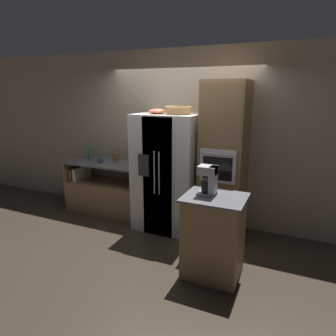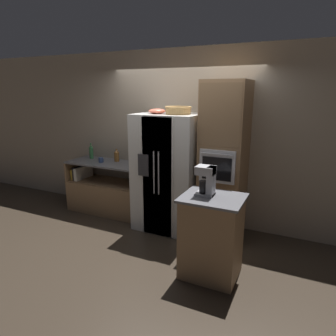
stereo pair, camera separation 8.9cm
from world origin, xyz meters
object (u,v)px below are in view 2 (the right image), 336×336
at_px(wicker_basket, 178,110).
at_px(bottle_short, 91,152).
at_px(refrigerator, 169,172).
at_px(wall_oven, 224,162).
at_px(bottle_tall, 117,155).
at_px(fruit_bowl, 157,111).
at_px(mug, 101,160).
at_px(coffee_maker, 207,180).

xyz_separation_m(wicker_basket, bottle_short, (-1.88, 0.27, -0.83)).
relative_size(wicker_basket, bottle_short, 1.33).
relative_size(refrigerator, wicker_basket, 4.67).
xyz_separation_m(refrigerator, wall_oven, (0.85, 0.07, 0.24)).
xyz_separation_m(wall_oven, bottle_short, (-2.56, 0.16, -0.10)).
height_order(wicker_basket, bottle_tall, wicker_basket).
height_order(fruit_bowl, mug, fruit_bowl).
height_order(fruit_bowl, bottle_tall, fruit_bowl).
height_order(refrigerator, coffee_maker, refrigerator).
bearing_deg(wall_oven, wicker_basket, -170.84).
relative_size(bottle_short, coffee_maker, 0.86).
bearing_deg(fruit_bowl, wall_oven, 8.74).
height_order(wall_oven, fruit_bowl, wall_oven).
distance_m(bottle_tall, coffee_maker, 2.43).
bearing_deg(coffee_maker, bottle_tall, 149.64).
relative_size(mug, coffee_maker, 0.34).
relative_size(refrigerator, bottle_tall, 8.04).
distance_m(bottle_tall, bottle_short, 0.56).
relative_size(refrigerator, mug, 15.74).
bearing_deg(bottle_short, bottle_tall, 0.43).
xyz_separation_m(wicker_basket, mug, (-1.52, 0.09, -0.92)).
relative_size(fruit_bowl, bottle_short, 0.88).
distance_m(refrigerator, wall_oven, 0.89).
bearing_deg(bottle_short, wall_oven, -3.61).
bearing_deg(wall_oven, refrigerator, -175.25).
bearing_deg(bottle_tall, bottle_short, -179.57).
height_order(bottle_tall, bottle_short, bottle_short).
xyz_separation_m(refrigerator, bottle_tall, (-1.15, 0.24, 0.12)).
relative_size(fruit_bowl, coffee_maker, 0.75).
bearing_deg(mug, fruit_bowl, -6.53).
bearing_deg(wall_oven, bottle_tall, 175.25).
bearing_deg(refrigerator, bottle_short, 172.25).
xyz_separation_m(bottle_short, mug, (0.36, -0.18, -0.09)).
distance_m(bottle_short, mug, 0.41).
bearing_deg(coffee_maker, wall_oven, 95.04).
xyz_separation_m(wicker_basket, coffee_maker, (0.78, -0.95, -0.70)).
xyz_separation_m(wicker_basket, bottle_tall, (-1.32, 0.28, -0.85)).
bearing_deg(fruit_bowl, wicker_basket, 7.86).
xyz_separation_m(bottle_tall, mug, (-0.21, -0.18, -0.06)).
bearing_deg(bottle_short, wicker_basket, -8.22).
height_order(wall_oven, bottle_tall, wall_oven).
distance_m(wicker_basket, bottle_tall, 1.59).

